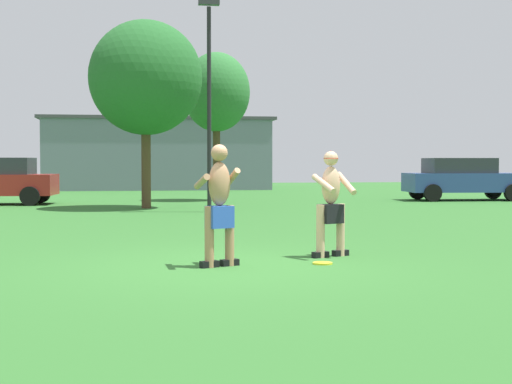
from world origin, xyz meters
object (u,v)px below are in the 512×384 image
object	(u,v)px
player_in_blue	(219,203)
lamp_post	(209,82)
player_with_cap	(331,199)
tree_left_field	(146,78)
car_blue_near_post	(463,178)
frisbee	(323,263)
tree_right_field	(216,93)

from	to	relation	value
player_in_blue	lamp_post	xyz separation A→B (m)	(0.96, 11.19, 2.82)
player_with_cap	tree_left_field	bearing A→B (deg)	101.82
player_in_blue	lamp_post	size ratio (longest dim) A/B	0.28
player_in_blue	car_blue_near_post	bearing A→B (deg)	55.83
car_blue_near_post	frisbee	bearing A→B (deg)	-120.46
lamp_post	tree_left_field	xyz separation A→B (m)	(-1.77, 2.03, 0.31)
lamp_post	car_blue_near_post	bearing A→B (deg)	26.38
player_in_blue	lamp_post	distance (m)	11.58
frisbee	lamp_post	bearing A→B (deg)	92.61
tree_right_field	frisbee	bearing A→B (deg)	-91.26
player_in_blue	tree_left_field	xyz separation A→B (m)	(-0.80, 13.21, 3.14)
frisbee	tree_right_field	size ratio (longest dim) A/B	0.05
lamp_post	tree_left_field	distance (m)	2.71
car_blue_near_post	player_with_cap	bearing A→B (deg)	-120.81
car_blue_near_post	lamp_post	xyz separation A→B (m)	(-10.00, -4.96, 2.89)
tree_right_field	car_blue_near_post	bearing A→B (deg)	-8.50
car_blue_near_post	player_in_blue	bearing A→B (deg)	-124.17
car_blue_near_post	tree_left_field	bearing A→B (deg)	-166.00
player_in_blue	tree_left_field	world-z (taller)	tree_left_field
lamp_post	tree_left_field	size ratio (longest dim) A/B	1.05
player_in_blue	car_blue_near_post	xyz separation A→B (m)	(10.96, 16.15, -0.06)
player_with_cap	tree_right_field	world-z (taller)	tree_right_field
tree_right_field	player_with_cap	bearing A→B (deg)	-90.20
player_with_cap	tree_left_field	world-z (taller)	tree_left_field
frisbee	tree_left_field	xyz separation A→B (m)	(-2.28, 13.20, 4.01)
player_with_cap	player_in_blue	xyz separation A→B (m)	(-1.80, -0.79, 0.01)
frisbee	lamp_post	size ratio (longest dim) A/B	0.05
player_with_cap	player_in_blue	bearing A→B (deg)	-156.43
frisbee	car_blue_near_post	bearing A→B (deg)	59.54
frisbee	lamp_post	xyz separation A→B (m)	(-0.51, 11.17, 3.70)
tree_left_field	tree_right_field	world-z (taller)	tree_left_field
player_with_cap	lamp_post	distance (m)	10.81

